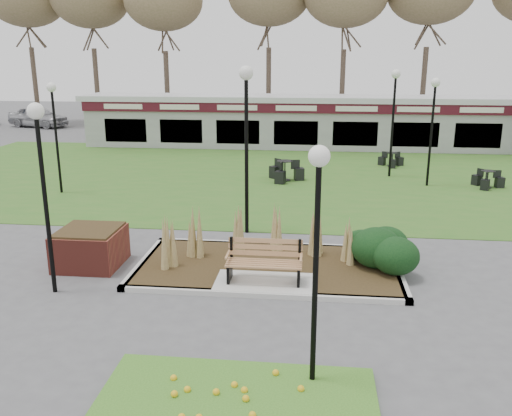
# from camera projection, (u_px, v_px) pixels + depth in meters

# --- Properties ---
(ground) EXTENTS (100.00, 100.00, 0.00)m
(ground) POSITION_uv_depth(u_px,v_px,m) (263.00, 289.00, 12.09)
(ground) COLOR #515154
(ground) RESTS_ON ground
(lawn) EXTENTS (34.00, 16.00, 0.02)m
(lawn) POSITION_uv_depth(u_px,v_px,m) (290.00, 176.00, 23.58)
(lawn) COLOR #316720
(lawn) RESTS_ON ground
(planting_bed) EXTENTS (6.75, 3.40, 1.27)m
(planting_bed) POSITION_uv_depth(u_px,v_px,m) (321.00, 255.00, 13.15)
(planting_bed) COLOR #332714
(planting_bed) RESTS_ON ground
(park_bench) EXTENTS (1.70, 0.66, 0.93)m
(park_bench) POSITION_uv_depth(u_px,v_px,m) (264.00, 261.00, 12.17)
(park_bench) COLOR #A37249
(park_bench) RESTS_ON ground
(brick_planter) EXTENTS (1.50, 1.50, 0.95)m
(brick_planter) POSITION_uv_depth(u_px,v_px,m) (90.00, 247.00, 13.38)
(brick_planter) COLOR maroon
(brick_planter) RESTS_ON ground
(food_pavilion) EXTENTS (24.60, 3.40, 2.90)m
(food_pavilion) POSITION_uv_depth(u_px,v_px,m) (297.00, 121.00, 30.80)
(food_pavilion) COLOR #949496
(food_pavilion) RESTS_ON ground
(tree_backdrop) EXTENTS (47.24, 5.24, 10.36)m
(tree_backdrop) POSITION_uv_depth(u_px,v_px,m) (303.00, 5.00, 36.64)
(tree_backdrop) COLOR #47382B
(tree_backdrop) RESTS_ON ground
(lamp_post_near_left) EXTENTS (0.34, 0.34, 4.13)m
(lamp_post_near_left) POSITION_uv_depth(u_px,v_px,m) (41.00, 157.00, 11.17)
(lamp_post_near_left) COLOR black
(lamp_post_near_left) RESTS_ON ground
(lamp_post_near_right) EXTENTS (0.32, 0.32, 3.82)m
(lamp_post_near_right) POSITION_uv_depth(u_px,v_px,m) (317.00, 216.00, 7.87)
(lamp_post_near_right) COLOR black
(lamp_post_near_right) RESTS_ON ground
(lamp_post_mid_left) EXTENTS (0.40, 0.40, 4.78)m
(lamp_post_mid_left) POSITION_uv_depth(u_px,v_px,m) (246.00, 114.00, 15.08)
(lamp_post_mid_left) COLOR black
(lamp_post_mid_left) RESTS_ON ground
(lamp_post_mid_right) EXTENTS (0.37, 0.37, 4.51)m
(lamp_post_mid_right) POSITION_uv_depth(u_px,v_px,m) (394.00, 100.00, 22.58)
(lamp_post_mid_right) COLOR black
(lamp_post_mid_right) RESTS_ON ground
(lamp_post_far_right) EXTENTS (0.35, 0.35, 4.24)m
(lamp_post_far_right) POSITION_uv_depth(u_px,v_px,m) (433.00, 108.00, 20.95)
(lamp_post_far_right) COLOR black
(lamp_post_far_right) RESTS_ON ground
(lamp_post_far_left) EXTENTS (0.34, 0.34, 4.12)m
(lamp_post_far_left) POSITION_uv_depth(u_px,v_px,m) (54.00, 114.00, 19.86)
(lamp_post_far_left) COLOR black
(lamp_post_far_left) RESTS_ON ground
(bistro_set_a) EXTENTS (1.53, 1.52, 0.84)m
(bistro_set_a) POSITION_uv_depth(u_px,v_px,m) (285.00, 174.00, 22.58)
(bistro_set_a) COLOR black
(bistro_set_a) RESTS_ON ground
(bistro_set_b) EXTENTS (1.21, 1.07, 0.64)m
(bistro_set_b) POSITION_uv_depth(u_px,v_px,m) (391.00, 162.00, 25.56)
(bistro_set_b) COLOR black
(bistro_set_b) RESTS_ON ground
(bistro_set_d) EXTENTS (1.16, 1.27, 0.68)m
(bistro_set_d) POSITION_uv_depth(u_px,v_px,m) (487.00, 182.00, 21.38)
(bistro_set_d) COLOR black
(bistro_set_d) RESTS_ON ground
(car_silver) EXTENTS (4.82, 2.97, 1.53)m
(car_silver) POSITION_uv_depth(u_px,v_px,m) (38.00, 117.00, 39.74)
(car_silver) COLOR #A5A5AA
(car_silver) RESTS_ON ground
(car_black) EXTENTS (4.54, 2.59, 1.42)m
(car_black) POSITION_uv_depth(u_px,v_px,m) (150.00, 121.00, 37.86)
(car_black) COLOR black
(car_black) RESTS_ON ground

